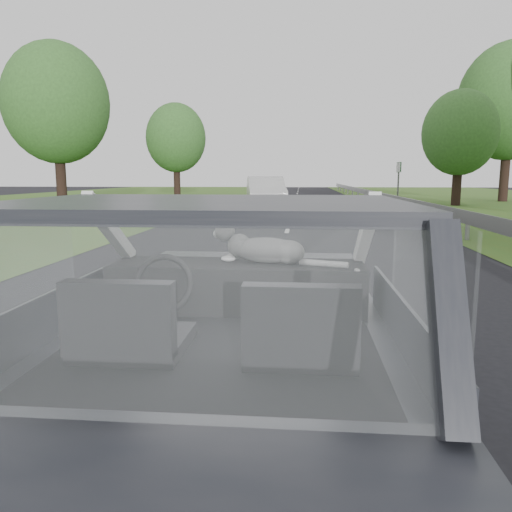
% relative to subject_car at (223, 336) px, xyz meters
% --- Properties ---
extents(ground, '(140.00, 140.00, 0.00)m').
position_rel_subject_car_xyz_m(ground, '(0.00, 0.00, -0.72)').
color(ground, black).
rests_on(ground, ground).
extents(subject_car, '(1.80, 4.00, 1.45)m').
position_rel_subject_car_xyz_m(subject_car, '(0.00, 0.00, 0.00)').
color(subject_car, '#27272C').
rests_on(subject_car, ground).
extents(dashboard, '(1.58, 0.45, 0.30)m').
position_rel_subject_car_xyz_m(dashboard, '(0.00, 0.62, 0.12)').
color(dashboard, black).
rests_on(dashboard, subject_car).
extents(driver_seat, '(0.50, 0.72, 0.42)m').
position_rel_subject_car_xyz_m(driver_seat, '(-0.40, -0.29, 0.16)').
color(driver_seat, black).
rests_on(driver_seat, subject_car).
extents(passenger_seat, '(0.50, 0.72, 0.42)m').
position_rel_subject_car_xyz_m(passenger_seat, '(0.40, -0.29, 0.16)').
color(passenger_seat, black).
rests_on(passenger_seat, subject_car).
extents(steering_wheel, '(0.36, 0.36, 0.04)m').
position_rel_subject_car_xyz_m(steering_wheel, '(-0.40, 0.33, 0.20)').
color(steering_wheel, black).
rests_on(steering_wheel, dashboard).
extents(cat, '(0.66, 0.34, 0.28)m').
position_rel_subject_car_xyz_m(cat, '(0.18, 0.65, 0.37)').
color(cat, '#A2A2A2').
rests_on(cat, dashboard).
extents(guardrail, '(0.05, 90.00, 0.32)m').
position_rel_subject_car_xyz_m(guardrail, '(4.30, 10.00, -0.15)').
color(guardrail, gray).
rests_on(guardrail, ground).
extents(other_car, '(2.52, 4.91, 1.54)m').
position_rel_subject_car_xyz_m(other_car, '(-1.29, 20.91, 0.05)').
color(other_car, '#BDBEBE').
rests_on(other_car, ground).
extents(highway_sign, '(0.15, 0.93, 2.31)m').
position_rel_subject_car_xyz_m(highway_sign, '(5.71, 26.01, 0.43)').
color(highway_sign, '#196629').
rests_on(highway_sign, ground).
extents(tree_2, '(4.49, 4.49, 5.82)m').
position_rel_subject_car_xyz_m(tree_2, '(8.55, 24.98, 2.18)').
color(tree_2, '#2D5123').
rests_on(tree_2, ground).
extents(tree_3, '(6.65, 6.65, 9.19)m').
position_rel_subject_car_xyz_m(tree_3, '(12.73, 29.66, 3.87)').
color(tree_3, '#2D5123').
rests_on(tree_3, ground).
extents(tree_5, '(6.74, 6.74, 8.02)m').
position_rel_subject_car_xyz_m(tree_5, '(-12.10, 22.76, 3.28)').
color(tree_5, '#2D5123').
rests_on(tree_5, ground).
extents(tree_6, '(4.86, 4.86, 6.73)m').
position_rel_subject_car_xyz_m(tree_6, '(-9.02, 34.96, 2.64)').
color(tree_6, '#2D5123').
rests_on(tree_6, ground).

